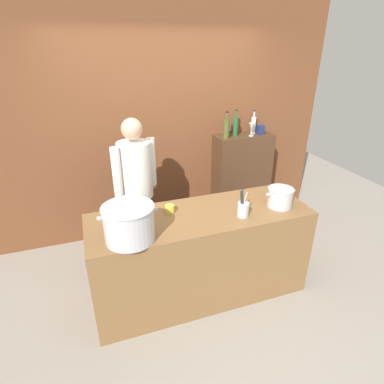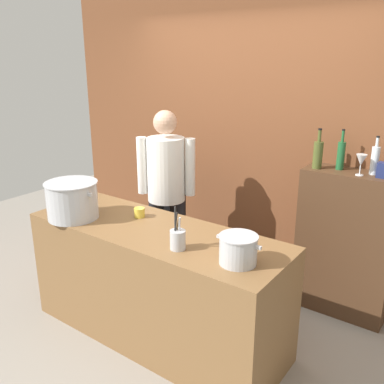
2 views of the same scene
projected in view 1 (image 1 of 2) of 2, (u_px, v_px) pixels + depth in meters
name	position (u px, v px, depth m)	size (l,w,h in m)	color
ground_plane	(200.00, 290.00, 3.21)	(8.00, 8.00, 0.00)	gray
brick_back_panel	(160.00, 117.00, 3.76)	(4.40, 0.10, 3.00)	brown
prep_counter	(200.00, 254.00, 3.02)	(2.04, 0.70, 0.90)	brown
bar_cabinet	(241.00, 179.00, 4.27)	(0.76, 0.32, 1.24)	#472D1C
chef	(136.00, 185.00, 3.26)	(0.48, 0.41, 1.66)	black
stockpot_large	(129.00, 223.00, 2.40)	(0.46, 0.41, 0.29)	#B7BABF
stockpot_small	(280.00, 197.00, 2.93)	(0.30, 0.24, 0.18)	#B7BABF
utensil_crock	(243.00, 209.00, 2.76)	(0.10, 0.10, 0.29)	#B7BABF
butter_jar	(170.00, 209.00, 2.83)	(0.08, 0.08, 0.07)	yellow
wine_bottle_olive	(226.00, 129.00, 3.83)	(0.08, 0.08, 0.32)	#475123
wine_bottle_clear	(253.00, 125.00, 4.02)	(0.06, 0.06, 0.30)	silver
wine_bottle_green	(236.00, 126.00, 3.94)	(0.06, 0.06, 0.33)	#1E592D
wine_glass_short	(252.00, 127.00, 3.92)	(0.08, 0.08, 0.16)	silver
spice_tin_navy	(261.00, 130.00, 4.02)	(0.08, 0.08, 0.12)	navy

